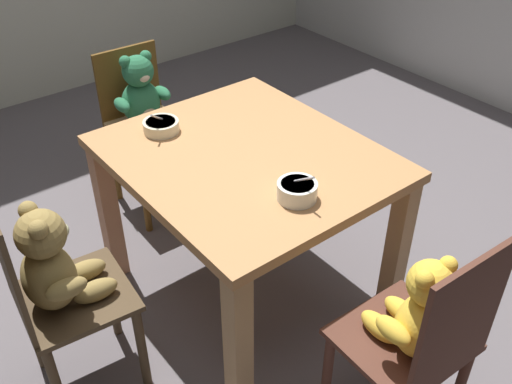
{
  "coord_description": "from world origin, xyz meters",
  "views": [
    {
      "loc": [
        1.54,
        -1.16,
        1.94
      ],
      "look_at": [
        0.0,
        0.05,
        0.54
      ],
      "focal_mm": 40.71,
      "sensor_mm": 36.0,
      "label": 1
    }
  ],
  "objects_px": {
    "teddy_chair_near_right": "(420,325)",
    "porridge_bowl_white_near_right": "(297,190)",
    "teddy_chair_near_front": "(54,275)",
    "teddy_chair_near_left": "(144,111)",
    "porridge_bowl_cream_near_left": "(161,126)",
    "dining_table": "(246,180)"
  },
  "relations": [
    {
      "from": "teddy_chair_near_front",
      "to": "teddy_chair_near_left",
      "type": "relative_size",
      "value": 1.07
    },
    {
      "from": "teddy_chair_near_front",
      "to": "teddy_chair_near_left",
      "type": "xyz_separation_m",
      "value": [
        -0.87,
        0.84,
        -0.01
      ]
    },
    {
      "from": "teddy_chair_near_left",
      "to": "porridge_bowl_white_near_right",
      "type": "distance_m",
      "value": 1.25
    },
    {
      "from": "dining_table",
      "to": "teddy_chair_near_right",
      "type": "relative_size",
      "value": 1.17
    },
    {
      "from": "teddy_chair_near_left",
      "to": "porridge_bowl_white_near_right",
      "type": "height_order",
      "value": "porridge_bowl_white_near_right"
    },
    {
      "from": "teddy_chair_near_right",
      "to": "teddy_chair_near_front",
      "type": "relative_size",
      "value": 1.0
    },
    {
      "from": "teddy_chair_near_right",
      "to": "teddy_chair_near_front",
      "type": "bearing_deg",
      "value": 44.51
    },
    {
      "from": "dining_table",
      "to": "teddy_chair_near_front",
      "type": "height_order",
      "value": "teddy_chair_near_front"
    },
    {
      "from": "teddy_chair_near_front",
      "to": "porridge_bowl_cream_near_left",
      "type": "relative_size",
      "value": 6.17
    },
    {
      "from": "dining_table",
      "to": "porridge_bowl_cream_near_left",
      "type": "distance_m",
      "value": 0.42
    },
    {
      "from": "teddy_chair_near_front",
      "to": "porridge_bowl_white_near_right",
      "type": "relative_size",
      "value": 6.08
    },
    {
      "from": "porridge_bowl_cream_near_left",
      "to": "porridge_bowl_white_near_right",
      "type": "height_order",
      "value": "porridge_bowl_white_near_right"
    },
    {
      "from": "teddy_chair_near_left",
      "to": "porridge_bowl_cream_near_left",
      "type": "xyz_separation_m",
      "value": [
        0.53,
        -0.19,
        0.22
      ]
    },
    {
      "from": "dining_table",
      "to": "porridge_bowl_white_near_right",
      "type": "height_order",
      "value": "porridge_bowl_white_near_right"
    },
    {
      "from": "dining_table",
      "to": "teddy_chair_near_left",
      "type": "relative_size",
      "value": 1.25
    },
    {
      "from": "teddy_chair_near_right",
      "to": "porridge_bowl_white_near_right",
      "type": "relative_size",
      "value": 6.05
    },
    {
      "from": "teddy_chair_near_right",
      "to": "porridge_bowl_cream_near_left",
      "type": "distance_m",
      "value": 1.27
    },
    {
      "from": "teddy_chair_near_front",
      "to": "porridge_bowl_white_near_right",
      "type": "distance_m",
      "value": 0.88
    },
    {
      "from": "teddy_chair_near_right",
      "to": "teddy_chair_near_front",
      "type": "height_order",
      "value": "teddy_chair_near_front"
    },
    {
      "from": "teddy_chair_near_right",
      "to": "teddy_chair_near_left",
      "type": "distance_m",
      "value": 1.78
    },
    {
      "from": "dining_table",
      "to": "teddy_chair_near_front",
      "type": "relative_size",
      "value": 1.17
    },
    {
      "from": "porridge_bowl_white_near_right",
      "to": "porridge_bowl_cream_near_left",
      "type": "bearing_deg",
      "value": -169.57
    }
  ]
}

